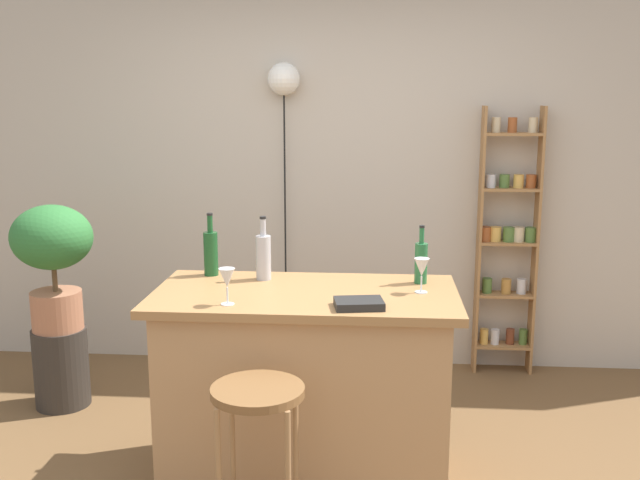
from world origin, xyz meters
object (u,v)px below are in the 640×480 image
Objects in this scene: spice_shelf at (507,241)px; bottle_sauce_amber at (263,256)px; plant_stool at (61,367)px; cookbook at (359,304)px; potted_plant at (53,253)px; bottle_olive_oil at (421,262)px; bottle_vinegar at (211,252)px; wine_glass_left at (227,279)px; pendant_globe_light at (284,83)px; bar_stool at (258,429)px; wine_glass_center at (422,268)px.

spice_shelf is 5.59× the size of bottle_sauce_amber.
cookbook reaches higher than plant_stool.
potted_plant is at bearing 158.64° from bottle_sauce_amber.
spice_shelf is 2.94m from plant_stool.
potted_plant is at bearing 142.81° from cookbook.
potted_plant is at bearing -164.24° from spice_shelf.
spice_shelf is 1.47m from bottle_olive_oil.
cookbook is (-0.29, -0.44, -0.09)m from bottle_olive_oil.
bottle_vinegar is (1.05, -0.45, 0.83)m from plant_stool.
bottle_olive_oil is 1.37× the size of cookbook.
wine_glass_left is 0.08× the size of pendant_globe_light.
bar_stool is at bearing -43.41° from potted_plant.
wine_glass_center is at bearing -13.46° from bottle_vinegar.
potted_plant is 2.61× the size of bottle_olive_oil.
plant_stool is 1.65m from bottle_sauce_amber.
spice_shelf is 6.20× the size of bottle_olive_oil.
potted_plant is 2.33× the size of bottle_vinegar.
bar_stool is 0.97× the size of potted_plant.
bottle_vinegar is at bearing 113.02° from bar_stool.
bottle_olive_oil reaches higher than wine_glass_left.
bar_stool is 4.44× the size of wine_glass_left.
potted_plant is 2.35× the size of bottle_sauce_amber.
pendant_globe_light is at bearing 32.47° from potted_plant.
plant_stool is at bearing 165.84° from bottle_olive_oil.
potted_plant reaches higher than wine_glass_left.
wine_glass_left is (-1.52, -1.75, 0.16)m from spice_shelf.
wine_glass_left is at bearing -91.10° from pendant_globe_light.
bar_stool is 1.18m from bottle_olive_oil.
bottle_sauce_amber is at bearing 128.14° from cookbook.
wine_glass_center is at bearing 33.97° from cookbook.
spice_shelf is 1.99m from cookbook.
potted_plant is at bearing 156.58° from bottle_vinegar.
bottle_sauce_amber reaches higher than wine_glass_left.
wine_glass_center is at bearing 17.04° from wine_glass_left.
plant_stool is 2.36m from wine_glass_center.
cookbook is at bearing -0.07° from wine_glass_left.
spice_shelf is 2.38× the size of potted_plant.
bar_stool is 1.11m from bottle_vinegar.
plant_stool is 2.18m from cookbook.
spice_shelf is 2.86m from potted_plant.
bottle_vinegar is at bearing -23.42° from potted_plant.
potted_plant reaches higher than wine_glass_center.
plant_stool is 2.29× the size of cookbook.
cookbook is (-0.94, -1.75, 0.06)m from spice_shelf.
potted_plant is 4.57× the size of wine_glass_center.
pendant_globe_light is (-0.55, 1.78, 0.96)m from cookbook.
bottle_vinegar is 1.08m from wine_glass_center.
pendant_globe_light reaches higher than cookbook.
wine_glass_center is 0.08× the size of pendant_globe_light.
bottle_sauce_amber is 1.52× the size of cookbook.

